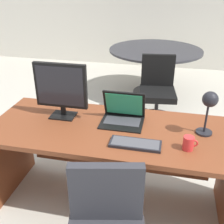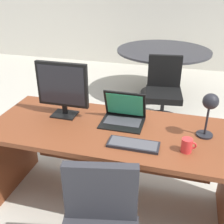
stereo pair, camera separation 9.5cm
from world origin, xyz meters
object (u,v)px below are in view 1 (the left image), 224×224
(meeting_chair_near, at_px, (157,96))
(meeting_table, at_px, (155,60))
(desk_lamp, at_px, (209,105))
(laptop, at_px, (123,112))
(keyboard, at_px, (135,144))
(desk, at_px, (112,147))
(coffee_mug, at_px, (189,143))
(monitor, at_px, (61,88))

(meeting_chair_near, bearing_deg, meeting_table, 97.26)
(desk_lamp, bearing_deg, laptop, 171.66)
(laptop, distance_m, meeting_chair_near, 1.58)
(desk_lamp, xyz_separation_m, meeting_chair_near, (-0.43, 1.59, -0.64))
(keyboard, bearing_deg, laptop, 113.81)
(desk, bearing_deg, meeting_chair_near, 80.64)
(coffee_mug, distance_m, meeting_table, 2.73)
(meeting_chair_near, bearing_deg, keyboard, -91.43)
(desk_lamp, relative_size, meeting_table, 0.24)
(desk, height_order, meeting_table, meeting_table)
(desk_lamp, relative_size, coffee_mug, 3.41)
(meeting_table, bearing_deg, desk_lamp, -77.62)
(desk, distance_m, coffee_mug, 0.66)
(desk_lamp, relative_size, meeting_chair_near, 0.40)
(monitor, height_order, meeting_chair_near, monitor)
(desk, bearing_deg, coffee_mug, -20.67)
(meeting_table, height_order, meeting_chair_near, meeting_chair_near)
(coffee_mug, bearing_deg, laptop, 148.39)
(desk, height_order, laptop, laptop)
(desk, relative_size, monitor, 4.17)
(desk, relative_size, laptop, 5.67)
(keyboard, bearing_deg, coffee_mug, 4.33)
(desk, relative_size, meeting_table, 1.31)
(desk_lamp, height_order, meeting_chair_near, desk_lamp)
(monitor, distance_m, keyboard, 0.75)
(desk, bearing_deg, meeting_table, 86.55)
(desk_lamp, bearing_deg, meeting_table, 102.38)
(keyboard, height_order, meeting_chair_near, meeting_chair_near)
(meeting_table, bearing_deg, coffee_mug, -81.09)
(monitor, distance_m, coffee_mug, 1.06)
(monitor, relative_size, meeting_chair_near, 0.53)
(keyboard, xyz_separation_m, meeting_table, (-0.07, 2.72, -0.18))
(keyboard, relative_size, desk_lamp, 1.03)
(desk, xyz_separation_m, keyboard, (0.22, -0.24, 0.21))
(desk, bearing_deg, keyboard, -48.22)
(coffee_mug, bearing_deg, desk_lamp, 60.94)
(laptop, distance_m, meeting_table, 2.39)
(monitor, bearing_deg, laptop, 4.23)
(desk, xyz_separation_m, coffee_mug, (0.57, -0.22, 0.25))
(keyboard, relative_size, meeting_chair_near, 0.41)
(monitor, height_order, laptop, monitor)
(monitor, distance_m, laptop, 0.53)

